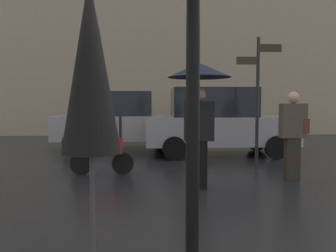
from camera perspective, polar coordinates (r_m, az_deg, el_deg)
name	(u,v)px	position (r m, az deg, el deg)	size (l,w,h in m)	color
folded_patio_umbrella_near	(91,75)	(2.49, -13.23, 8.52)	(0.47, 0.47, 2.42)	black
pedestrian_with_umbrella	(199,89)	(5.77, 5.40, 6.32)	(1.10, 1.10, 2.19)	black
pedestrian_with_bag	(293,130)	(6.92, 20.83, -0.67)	(0.53, 0.24, 1.73)	#2A241E
parked_scooter	(100,149)	(7.11, -11.68, -3.85)	(1.33, 0.32, 1.23)	black
parked_car_left	(120,120)	(11.02, -8.27, 1.00)	(4.31, 1.92, 1.90)	gray
parked_car_right	(217,122)	(9.79, 8.48, 0.76)	(4.29, 1.89, 1.96)	gray
street_signpost	(258,89)	(8.22, 15.26, 6.24)	(1.08, 0.08, 3.07)	black
building_block	(161,8)	(17.96, -1.23, 19.63)	(18.92, 2.66, 12.82)	gray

